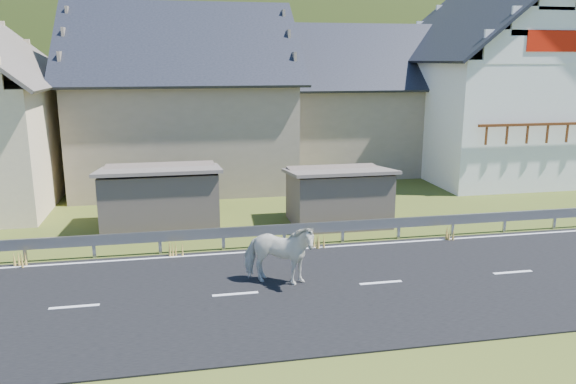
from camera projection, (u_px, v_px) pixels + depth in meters
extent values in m
plane|color=#324112|center=(235.00, 296.00, 14.65)|extent=(160.00, 160.00, 0.00)
cube|color=black|center=(235.00, 295.00, 14.64)|extent=(60.00, 7.00, 0.04)
cube|color=silver|center=(235.00, 294.00, 14.64)|extent=(60.00, 6.60, 0.01)
cube|color=#93969B|center=(223.00, 233.00, 18.03)|extent=(28.00, 0.08, 0.34)
cube|color=#93969B|center=(25.00, 251.00, 16.98)|extent=(0.10, 0.06, 0.70)
cube|color=#93969B|center=(94.00, 247.00, 17.35)|extent=(0.10, 0.06, 0.70)
cube|color=#93969B|center=(160.00, 243.00, 17.73)|extent=(0.10, 0.06, 0.70)
cube|color=#93969B|center=(223.00, 239.00, 18.10)|extent=(0.10, 0.06, 0.70)
cube|color=#93969B|center=(284.00, 236.00, 18.48)|extent=(0.10, 0.06, 0.70)
cube|color=#93969B|center=(343.00, 232.00, 18.85)|extent=(0.10, 0.06, 0.70)
cube|color=#93969B|center=(399.00, 229.00, 19.23)|extent=(0.10, 0.06, 0.70)
cube|color=#93969B|center=(453.00, 226.00, 19.60)|extent=(0.10, 0.06, 0.70)
cube|color=#93969B|center=(505.00, 223.00, 19.98)|extent=(0.10, 0.06, 0.70)
cube|color=#93969B|center=(555.00, 220.00, 20.35)|extent=(0.10, 0.06, 0.70)
cube|color=#695A4E|center=(161.00, 199.00, 20.23)|extent=(4.30, 3.30, 2.40)
cube|color=#695A4E|center=(338.00, 197.00, 20.99)|extent=(3.80, 2.90, 2.20)
cube|color=gray|center=(184.00, 131.00, 28.21)|extent=(10.00, 9.00, 5.00)
cube|color=gray|center=(361.00, 126.00, 32.04)|extent=(9.00, 8.00, 4.60)
cube|color=white|center=(486.00, 117.00, 30.14)|extent=(8.00, 10.00, 6.00)
cube|color=red|center=(554.00, 41.00, 24.46)|extent=(2.60, 0.06, 0.90)
cube|color=brown|center=(548.00, 124.00, 25.08)|extent=(6.80, 0.12, 0.12)
ellipsoid|color=#2A3F12|center=(197.00, 138.00, 192.09)|extent=(440.00, 280.00, 260.00)
imported|color=silver|center=(279.00, 254.00, 15.12)|extent=(1.65, 2.24, 1.72)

